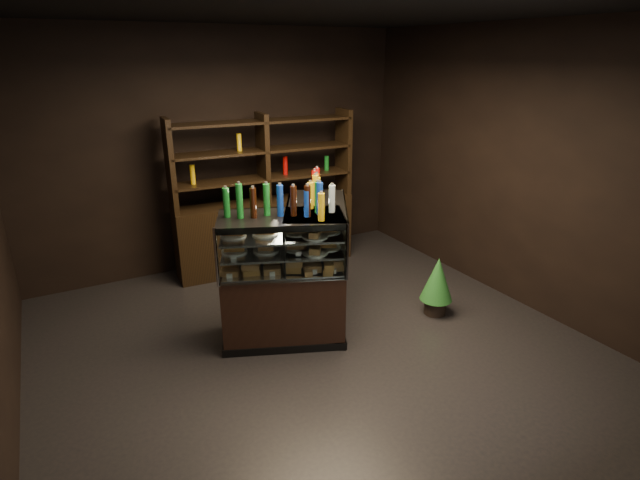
% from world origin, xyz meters
% --- Properties ---
extents(ground, '(5.00, 5.00, 0.00)m').
position_xyz_m(ground, '(0.00, 0.00, 0.00)').
color(ground, black).
rests_on(ground, ground).
extents(room_shell, '(5.02, 5.02, 3.01)m').
position_xyz_m(room_shell, '(0.00, 0.00, 1.94)').
color(room_shell, black).
rests_on(room_shell, ground).
extents(display_case, '(1.65, 1.32, 1.29)m').
position_xyz_m(display_case, '(0.04, 0.37, 0.44)').
color(display_case, black).
rests_on(display_case, ground).
extents(food_display, '(1.35, 1.04, 0.40)m').
position_xyz_m(food_display, '(0.04, 0.37, 0.98)').
color(food_display, '#CC8049').
rests_on(food_display, display_case).
extents(bottles_top, '(1.19, 0.90, 0.30)m').
position_xyz_m(bottles_top, '(0.03, 0.38, 1.42)').
color(bottles_top, silver).
rests_on(bottles_top, display_case).
extents(potted_conifer, '(0.35, 0.35, 0.74)m').
position_xyz_m(potted_conifer, '(1.47, -0.05, 0.42)').
color(potted_conifer, black).
rests_on(potted_conifer, ground).
extents(back_shelving, '(2.34, 0.57, 2.00)m').
position_xyz_m(back_shelving, '(0.38, 2.05, 0.61)').
color(back_shelving, black).
rests_on(back_shelving, ground).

